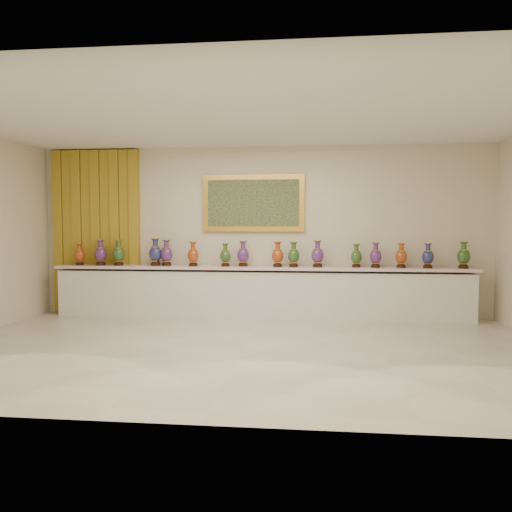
{
  "coord_description": "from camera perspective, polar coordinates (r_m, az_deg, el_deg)",
  "views": [
    {
      "loc": [
        0.86,
        -6.34,
        1.59
      ],
      "look_at": [
        -0.01,
        1.7,
        1.11
      ],
      "focal_mm": 35.0,
      "sensor_mm": 36.0,
      "label": 1
    }
  ],
  "objects": [
    {
      "name": "vase_2",
      "position": [
        9.21,
        -15.43,
        0.23
      ],
      "size": [
        0.22,
        0.22,
        0.46
      ],
      "rotation": [
        0.0,
        0.0,
        -0.04
      ],
      "color": "black",
      "rests_on": "counter"
    },
    {
      "name": "vase_8",
      "position": [
        8.58,
        2.49,
        0.06
      ],
      "size": [
        0.22,
        0.22,
        0.44
      ],
      "rotation": [
        0.0,
        0.0,
        -0.08
      ],
      "color": "black",
      "rests_on": "counter"
    },
    {
      "name": "vase_10",
      "position": [
        8.58,
        7.05,
        0.1
      ],
      "size": [
        0.22,
        0.22,
        0.46
      ],
      "rotation": [
        0.0,
        0.0,
        -0.03
      ],
      "color": "black",
      "rests_on": "counter"
    },
    {
      "name": "vase_13",
      "position": [
        8.76,
        16.26,
        -0.05
      ],
      "size": [
        0.25,
        0.25,
        0.42
      ],
      "rotation": [
        0.0,
        0.0,
        0.36
      ],
      "color": "black",
      "rests_on": "counter"
    },
    {
      "name": "label_card",
      "position": [
        9.02,
        -13.52,
        -1.1
      ],
      "size": [
        0.1,
        0.06,
        0.0
      ],
      "primitive_type": "cube",
      "color": "white",
      "rests_on": "counter"
    },
    {
      "name": "vase_3",
      "position": [
        9.02,
        -11.42,
        0.3
      ],
      "size": [
        0.23,
        0.23,
        0.49
      ],
      "rotation": [
        0.0,
        0.0,
        0.03
      ],
      "color": "black",
      "rests_on": "counter"
    },
    {
      "name": "vase_4",
      "position": [
        8.97,
        -10.18,
        0.23
      ],
      "size": [
        0.28,
        0.28,
        0.46
      ],
      "rotation": [
        0.0,
        0.0,
        0.41
      ],
      "color": "black",
      "rests_on": "counter"
    },
    {
      "name": "room",
      "position": [
        9.43,
        -15.17,
        3.19
      ],
      "size": [
        8.0,
        8.0,
        8.0
      ],
      "color": "beige",
      "rests_on": "ground"
    },
    {
      "name": "vase_9",
      "position": [
        8.58,
        4.33,
        0.04
      ],
      "size": [
        0.24,
        0.24,
        0.43
      ],
      "rotation": [
        0.0,
        0.0,
        0.22
      ],
      "color": "black",
      "rests_on": "counter"
    },
    {
      "name": "vase_0",
      "position": [
        9.51,
        -19.52,
        0.09
      ],
      "size": [
        0.22,
        0.22,
        0.4
      ],
      "rotation": [
        0.0,
        0.0,
        -0.22
      ],
      "color": "black",
      "rests_on": "counter"
    },
    {
      "name": "counter",
      "position": [
        8.73,
        0.46,
        -4.23
      ],
      "size": [
        7.28,
        0.48,
        0.9
      ],
      "color": "white",
      "rests_on": "ground"
    },
    {
      "name": "vase_15",
      "position": [
        8.96,
        22.64,
        -0.02
      ],
      "size": [
        0.21,
        0.21,
        0.45
      ],
      "rotation": [
        0.0,
        0.0,
        -0.01
      ],
      "color": "black",
      "rests_on": "counter"
    },
    {
      "name": "vase_6",
      "position": [
        8.71,
        -3.53,
        0.01
      ],
      "size": [
        0.25,
        0.25,
        0.4
      ],
      "rotation": [
        0.0,
        0.0,
        0.4
      ],
      "color": "black",
      "rests_on": "counter"
    },
    {
      "name": "vase_14",
      "position": [
        8.84,
        19.05,
        -0.08
      ],
      "size": [
        0.22,
        0.22,
        0.42
      ],
      "rotation": [
        0.0,
        0.0,
        0.12
      ],
      "color": "black",
      "rests_on": "counter"
    },
    {
      "name": "vase_11",
      "position": [
        8.67,
        11.39,
        -0.07
      ],
      "size": [
        0.21,
        0.21,
        0.4
      ],
      "rotation": [
        0.0,
        0.0,
        0.12
      ],
      "color": "black",
      "rests_on": "counter"
    },
    {
      "name": "vase_1",
      "position": [
        9.35,
        -17.34,
        0.25
      ],
      "size": [
        0.26,
        0.26,
        0.46
      ],
      "rotation": [
        0.0,
        0.0,
        0.27
      ],
      "color": "black",
      "rests_on": "counter"
    },
    {
      "name": "vase_5",
      "position": [
        8.81,
        -7.2,
        0.1
      ],
      "size": [
        0.25,
        0.25,
        0.43
      ],
      "rotation": [
        0.0,
        0.0,
        0.3
      ],
      "color": "black",
      "rests_on": "counter"
    },
    {
      "name": "ground",
      "position": [
        6.59,
        -1.54,
        -10.6
      ],
      "size": [
        8.0,
        8.0,
        0.0
      ],
      "primitive_type": "plane",
      "color": "beige",
      "rests_on": "ground"
    },
    {
      "name": "vase_12",
      "position": [
        8.66,
        13.51,
        -0.03
      ],
      "size": [
        0.23,
        0.23,
        0.43
      ],
      "rotation": [
        0.0,
        0.0,
        0.16
      ],
      "color": "black",
      "rests_on": "counter"
    },
    {
      "name": "vase_7",
      "position": [
        8.72,
        -1.48,
        0.13
      ],
      "size": [
        0.27,
        0.27,
        0.44
      ],
      "rotation": [
        0.0,
        0.0,
        0.42
      ],
      "color": "black",
      "rests_on": "counter"
    }
  ]
}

